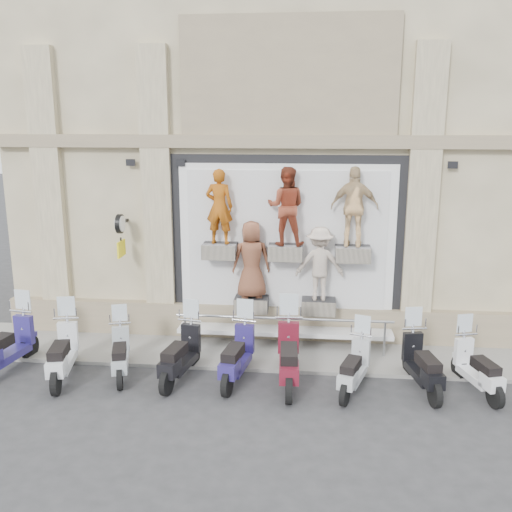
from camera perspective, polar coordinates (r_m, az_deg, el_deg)
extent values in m
plane|color=#2F2F32|center=(11.67, 2.16, -13.74)|extent=(90.00, 90.00, 0.00)
cube|color=gray|center=(13.55, 2.75, -9.54)|extent=(16.00, 2.20, 0.08)
cube|color=black|center=(13.65, 3.05, 1.05)|extent=(5.60, 0.10, 4.30)
cube|color=white|center=(13.59, 3.04, 0.99)|extent=(5.10, 0.06, 3.90)
cube|color=white|center=(13.56, 3.03, 0.95)|extent=(4.70, 0.04, 3.60)
cube|color=white|center=(13.83, 2.87, -7.36)|extent=(5.10, 0.75, 0.10)
cube|color=#28282B|center=(13.47, -3.63, 0.54)|extent=(0.80, 0.50, 0.35)
imported|color=#B35710|center=(13.28, -3.69, 4.96)|extent=(0.67, 0.47, 1.75)
cube|color=#28282B|center=(13.31, 2.97, 0.39)|extent=(0.80, 0.50, 0.35)
imported|color=brown|center=(13.11, 3.03, 4.98)|extent=(0.92, 0.73, 1.80)
cube|color=#28282B|center=(13.33, 9.64, 0.23)|extent=(0.80, 0.50, 0.35)
imported|color=#DAB783|center=(13.12, 9.83, 4.86)|extent=(1.11, 0.55, 1.82)
cube|color=#28282B|center=(13.72, -0.44, -4.83)|extent=(0.80, 0.50, 0.35)
imported|color=brown|center=(13.42, -0.45, -0.36)|extent=(1.01, 0.78, 1.85)
cube|color=#28282B|center=(13.65, 6.27, -5.01)|extent=(0.80, 0.50, 0.35)
imported|color=beige|center=(13.36, 6.39, -0.76)|extent=(1.16, 0.70, 1.74)
cube|color=black|center=(14.05, -13.09, 3.35)|extent=(0.06, 0.56, 0.06)
cylinder|color=black|center=(13.79, -13.45, 3.15)|extent=(0.10, 0.46, 0.46)
cube|color=yellow|center=(13.91, -13.32, 0.72)|extent=(0.04, 0.50, 0.38)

